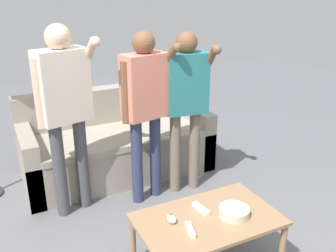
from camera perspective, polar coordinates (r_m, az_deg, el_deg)
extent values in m
cube|color=#9E9384|center=(4.03, -7.62, -4.25)|extent=(1.91, 0.85, 0.42)
cube|color=#AA9F8F|center=(3.88, -7.46, -1.45)|extent=(1.63, 0.73, 0.06)
cube|color=#9E9384|center=(4.17, -9.41, 2.88)|extent=(1.91, 0.18, 0.44)
cube|color=#9E9384|center=(3.84, -20.35, -5.12)|extent=(0.14, 0.85, 0.63)
cube|color=#9E9384|center=(4.32, 3.49, -0.79)|extent=(0.14, 0.85, 0.63)
cube|color=#997551|center=(2.64, 6.03, -13.89)|extent=(0.96, 0.59, 0.03)
cylinder|color=#997551|center=(2.84, 16.91, -17.35)|extent=(0.04, 0.04, 0.40)
cylinder|color=#997551|center=(2.80, -5.35, -17.05)|extent=(0.04, 0.04, 0.40)
cylinder|color=#997551|center=(3.15, 10.40, -12.38)|extent=(0.04, 0.04, 0.40)
cylinder|color=beige|center=(2.66, 9.98, -12.70)|extent=(0.21, 0.21, 0.06)
ellipsoid|color=white|center=(2.57, 0.53, -13.90)|extent=(0.06, 0.09, 0.05)
cylinder|color=#4C4C51|center=(2.56, 0.41, -13.27)|extent=(0.02, 0.02, 0.01)
cylinder|color=#47474C|center=(3.33, -16.11, -6.49)|extent=(0.11, 0.11, 0.85)
cylinder|color=#47474C|center=(3.41, -12.87, -5.50)|extent=(0.11, 0.11, 0.85)
cube|color=beige|center=(3.12, -15.67, 5.87)|extent=(0.44, 0.31, 0.59)
sphere|color=beige|center=(3.04, -16.39, 12.85)|extent=(0.20, 0.20, 0.20)
cylinder|color=beige|center=(3.05, -19.04, 4.64)|extent=(0.07, 0.07, 0.55)
cylinder|color=beige|center=(3.18, -12.56, 8.51)|extent=(0.07, 0.07, 0.28)
cylinder|color=beige|center=(3.06, -11.83, 10.90)|extent=(0.12, 0.24, 0.25)
sphere|color=beige|center=(2.96, -10.96, 12.42)|extent=(0.08, 0.08, 0.08)
cylinder|color=#2D3856|center=(3.41, -4.71, -5.41)|extent=(0.10, 0.10, 0.81)
cylinder|color=#2D3856|center=(3.51, -1.95, -4.52)|extent=(0.10, 0.10, 0.81)
cube|color=#DB7F6B|center=(3.22, -3.56, 6.05)|extent=(0.42, 0.28, 0.56)
sphere|color=brown|center=(3.14, -3.72, 12.49)|extent=(0.19, 0.19, 0.19)
cylinder|color=brown|center=(3.12, -6.47, 5.01)|extent=(0.07, 0.07, 0.53)
cylinder|color=#DB7F6B|center=(3.30, -0.82, 8.37)|extent=(0.07, 0.07, 0.26)
cylinder|color=brown|center=(3.20, 0.25, 10.51)|extent=(0.11, 0.23, 0.24)
sphere|color=brown|center=(3.10, 1.40, 11.82)|extent=(0.08, 0.08, 0.08)
cylinder|color=#756656|center=(3.58, 1.07, -4.12)|extent=(0.10, 0.10, 0.80)
cylinder|color=#756656|center=(3.65, 4.01, -3.66)|extent=(0.10, 0.10, 0.80)
cube|color=#28757A|center=(3.38, 2.74, 6.50)|extent=(0.40, 0.24, 0.55)
sphere|color=brown|center=(3.31, 2.85, 12.53)|extent=(0.19, 0.19, 0.19)
cylinder|color=brown|center=(3.32, -0.31, 5.81)|extent=(0.07, 0.07, 0.52)
cylinder|color=#28757A|center=(3.43, 5.73, 8.43)|extent=(0.07, 0.07, 0.26)
cylinder|color=brown|center=(3.32, 6.57, 10.29)|extent=(0.09, 0.22, 0.24)
sphere|color=brown|center=(3.21, 7.43, 11.36)|extent=(0.08, 0.08, 0.08)
cube|color=white|center=(2.69, 5.04, -12.37)|extent=(0.06, 0.16, 0.03)
cylinder|color=silver|center=(2.70, 4.66, -11.80)|extent=(0.01, 0.01, 0.00)
cube|color=silver|center=(2.65, 5.70, -12.51)|extent=(0.02, 0.02, 0.00)
cube|color=white|center=(2.49, 3.39, -15.46)|extent=(0.07, 0.15, 0.03)
cylinder|color=silver|center=(2.50, 3.24, -14.79)|extent=(0.01, 0.01, 0.00)
cube|color=silver|center=(2.45, 3.67, -15.75)|extent=(0.02, 0.02, 0.00)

